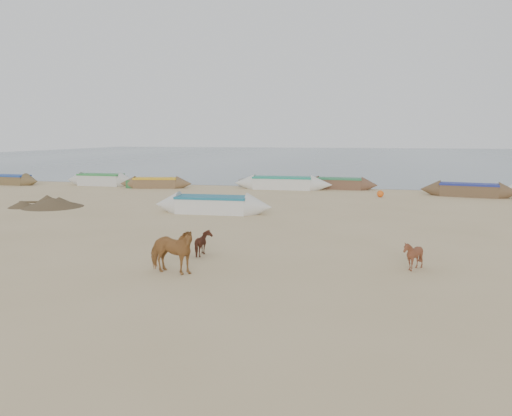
{
  "coord_description": "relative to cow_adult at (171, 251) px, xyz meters",
  "views": [
    {
      "loc": [
        4.56,
        -15.82,
        3.99
      ],
      "look_at": [
        0.0,
        4.0,
        1.0
      ],
      "focal_mm": 35.0,
      "sensor_mm": 36.0,
      "label": 1
    }
  ],
  "objects": [
    {
      "name": "sea",
      "position": [
        0.97,
        84.7,
        -0.67
      ],
      "size": [
        160.0,
        160.0,
        0.0
      ],
      "primitive_type": "plane",
      "color": "slate",
      "rests_on": "ground"
    },
    {
      "name": "beach_clutter",
      "position": [
        6.47,
        22.34,
        -0.38
      ],
      "size": [
        46.85,
        5.58,
        0.64
      ],
      "color": "#2B6030",
      "rests_on": "ground"
    },
    {
      "name": "debris_pile",
      "position": [
        -11.71,
        11.17,
        -0.41
      ],
      "size": [
        3.59,
        3.59,
        0.52
      ],
      "primitive_type": "cone",
      "rotation": [
        0.0,
        0.0,
        -0.08
      ],
      "color": "brown",
      "rests_on": "ground"
    },
    {
      "name": "calf_front",
      "position": [
        6.84,
        1.97,
        -0.23
      ],
      "size": [
        0.96,
        0.89,
        0.89
      ],
      "primitive_type": "imported",
      "rotation": [
        0.0,
        0.0,
        -1.33
      ],
      "color": "brown",
      "rests_on": "ground"
    },
    {
      "name": "waterline_canoes",
      "position": [
        1.84,
        22.7,
        -0.24
      ],
      "size": [
        57.56,
        4.71,
        0.94
      ],
      "color": "brown",
      "rests_on": "ground"
    },
    {
      "name": "ground",
      "position": [
        0.97,
        2.7,
        -0.67
      ],
      "size": [
        140.0,
        140.0,
        0.0
      ],
      "primitive_type": "plane",
      "color": "tan",
      "rests_on": "ground"
    },
    {
      "name": "near_canoe",
      "position": [
        -2.33,
        11.07,
        -0.23
      ],
      "size": [
        6.25,
        1.66,
        0.88
      ],
      "primitive_type": null,
      "rotation": [
        0.0,
        0.0,
        0.04
      ],
      "color": "silver",
      "rests_on": "ground"
    },
    {
      "name": "cow_adult",
      "position": [
        0.0,
        0.0,
        0.0
      ],
      "size": [
        1.7,
        0.99,
        1.35
      ],
      "primitive_type": "imported",
      "rotation": [
        0.0,
        0.0,
        1.4
      ],
      "color": "#986331",
      "rests_on": "ground"
    },
    {
      "name": "calf_right",
      "position": [
        0.2,
        2.31,
        -0.27
      ],
      "size": [
        0.96,
        1.02,
        0.81
      ],
      "primitive_type": "imported",
      "rotation": [
        0.0,
        0.0,
        2.01
      ],
      "color": "#5C2D1E",
      "rests_on": "ground"
    }
  ]
}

